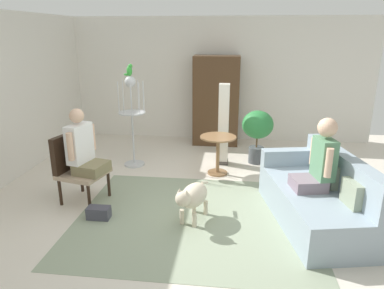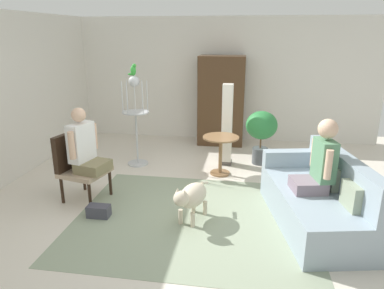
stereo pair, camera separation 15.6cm
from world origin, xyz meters
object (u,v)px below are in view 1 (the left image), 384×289
Objects in this scene: parrot at (129,70)px; person_on_armchair at (83,148)px; armchair at (75,163)px; potted_plant at (257,128)px; column_lamp at (223,125)px; person_on_couch at (320,160)px; armoire_cabinet at (216,101)px; dog at (193,196)px; bird_cage_stand at (132,115)px; handbag at (99,213)px; round_end_table at (218,148)px; couch at (317,198)px.

person_on_armchair is at bearing -100.06° from parrot.
armchair is 0.29m from person_on_armchair.
potted_plant is 0.67× the size of column_lamp.
person_on_couch is 3.49m from armoire_cabinet.
person_on_couch is 1.13× the size of dog.
bird_cage_stand is at bearing -131.98° from armoire_cabinet.
handbag is at bearing -175.67° from dog.
armchair is 1.45× the size of round_end_table.
dog is 1.22m from handbag.
dog is 0.49× the size of bird_cage_stand.
handbag is at bearing -110.51° from armoire_cabinet.
bird_cage_stand is 7.99× the size of parrot.
armchair is at bearing -121.14° from armoire_cabinet.
parrot is (-2.76, 1.68, 0.85)m from person_on_couch.
person_on_armchair is at bearing -13.27° from armchair.
column_lamp is (1.82, 1.72, -0.07)m from person_on_armchair.
bird_cage_stand reaches higher than potted_plant.
parrot is at bearing 124.62° from dog.
round_end_table is 0.41× the size of bird_cage_stand.
dog is at bearing -55.38° from parrot.
couch is 1.37× the size of column_lamp.
column_lamp is at bearing 81.96° from dog.
armoire_cabinet is at bearing 47.95° from parrot.
column_lamp reaches higher than couch.
armoire_cabinet is (0.10, 3.35, 0.58)m from dog.
potted_plant is (0.67, 0.61, 0.20)m from round_end_table.
round_end_table is (1.91, 1.19, -0.10)m from armchair.
potted_plant reaches higher than dog.
dog is 3.94× the size of parrot.
parrot reaches higher than couch.
potted_plant is 3.37× the size of handbag.
column_lamp is (-0.60, -0.11, 0.07)m from potted_plant.
couch is 2.24× the size of person_on_couch.
armoire_cabinet reaches higher than couch.
armchair is 1.08× the size of person_on_couch.
parrot reaches higher than column_lamp.
person_on_armchair is 1.49m from bird_cage_stand.
handbag is (-2.68, -0.24, -0.74)m from person_on_couch.
parrot is 0.21× the size of potted_plant.
person_on_armchair is (-3.05, 0.19, 0.47)m from couch.
couch is at bearing 6.97° from dog.
person_on_couch is 0.56× the size of bird_cage_stand.
potted_plant reaches higher than armchair.
round_end_table is at bearing 50.00° from handbag.
round_end_table is 0.68× the size of potted_plant.
person_on_couch reaches higher than armchair.
person_on_couch is 3.23m from bird_cage_stand.
round_end_table is 0.93m from potted_plant.
armchair is at bearing -106.03° from parrot.
armchair is 3.32× the size of handbag.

